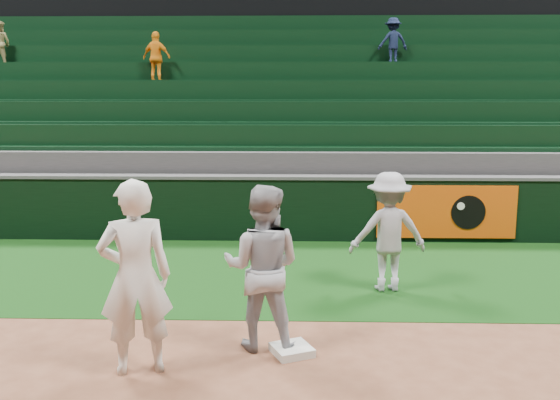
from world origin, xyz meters
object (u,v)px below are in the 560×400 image
object	(u,v)px
baserunner	(263,267)
first_baseman	(135,277)
base_coach	(388,232)
first_base	(292,350)

from	to	relation	value
baserunner	first_baseman	bearing A→B (deg)	35.62
first_baseman	baserunner	size ratio (longest dim) A/B	1.09
baserunner	base_coach	xyz separation A→B (m)	(1.68, 2.06, -0.06)
first_base	baserunner	size ratio (longest dim) A/B	0.22
first_baseman	base_coach	size ratio (longest dim) A/B	1.18
first_base	first_baseman	world-z (taller)	first_baseman
first_base	first_baseman	xyz separation A→B (m)	(-1.58, -0.46, 0.96)
first_baseman	first_base	bearing A→B (deg)	179.84
first_baseman	baserunner	distance (m)	1.42
first_base	first_baseman	size ratio (longest dim) A/B	0.20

